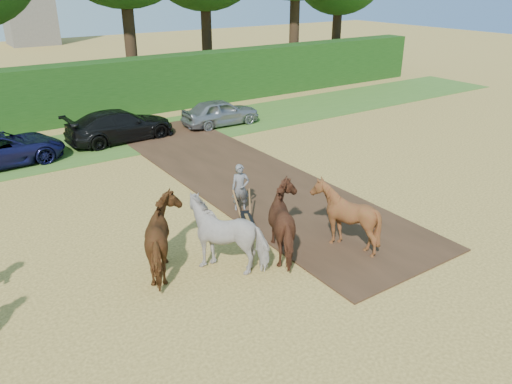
# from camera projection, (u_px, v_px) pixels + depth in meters

# --- Properties ---
(ground) EXTENTS (120.00, 120.00, 0.00)m
(ground) POSITION_uv_depth(u_px,v_px,m) (335.00, 267.00, 13.21)
(ground) COLOR gold
(ground) RESTS_ON ground
(earth_strip) EXTENTS (4.50, 17.00, 0.05)m
(earth_strip) POSITION_uv_depth(u_px,v_px,m) (241.00, 175.00, 19.29)
(earth_strip) COLOR #472D1C
(earth_strip) RESTS_ON ground
(grass_verge) EXTENTS (50.00, 5.00, 0.03)m
(grass_verge) POSITION_uv_depth(u_px,v_px,m) (136.00, 138.00, 23.84)
(grass_verge) COLOR #38601E
(grass_verge) RESTS_ON ground
(hedgerow) EXTENTS (46.00, 1.60, 3.00)m
(hedgerow) POSITION_uv_depth(u_px,v_px,m) (101.00, 90.00, 26.67)
(hedgerow) COLOR #14380F
(hedgerow) RESTS_ON ground
(plough_team) EXTENTS (6.67, 5.01, 1.92)m
(plough_team) POSITION_uv_depth(u_px,v_px,m) (259.00, 226.00, 13.33)
(plough_team) COLOR #5C2B17
(plough_team) RESTS_ON ground
(parked_cars) EXTENTS (25.29, 3.02, 1.46)m
(parked_cars) POSITION_uv_depth(u_px,v_px,m) (4.00, 145.00, 20.53)
(parked_cars) COLOR #B2B2B9
(parked_cars) RESTS_ON ground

